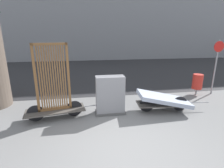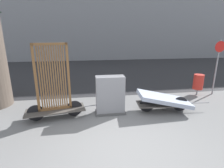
{
  "view_description": "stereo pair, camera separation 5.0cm",
  "coord_description": "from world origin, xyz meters",
  "views": [
    {
      "loc": [
        -0.8,
        -3.15,
        2.5
      ],
      "look_at": [
        0.0,
        1.95,
        1.02
      ],
      "focal_mm": 28.0,
      "sensor_mm": 36.0,
      "label": 1
    },
    {
      "loc": [
        -0.75,
        -3.16,
        2.5
      ],
      "look_at": [
        0.0,
        1.95,
        1.02
      ],
      "focal_mm": 28.0,
      "sensor_mm": 36.0,
      "label": 2
    }
  ],
  "objects": [
    {
      "name": "ground_plane",
      "position": [
        0.0,
        0.0,
        0.0
      ],
      "size": [
        60.0,
        60.0,
        0.0
      ],
      "primitive_type": "plane",
      "color": "slate"
    },
    {
      "name": "road_strip",
      "position": [
        0.0,
        8.93,
        0.0
      ],
      "size": [
        56.0,
        10.5,
        0.01
      ],
      "color": "#2D2D30",
      "rests_on": "ground_plane"
    },
    {
      "name": "bike_cart_with_bedframe",
      "position": [
        -1.74,
        1.95,
        0.8
      ],
      "size": [
        2.47,
        0.91,
        2.28
      ],
      "rotation": [
        0.0,
        0.0,
        0.17
      ],
      "color": "#4C4742",
      "rests_on": "ground_plane"
    },
    {
      "name": "bike_cart_with_mattress",
      "position": [
        1.75,
        1.95,
        0.4
      ],
      "size": [
        2.46,
        1.03,
        0.68
      ],
      "rotation": [
        0.0,
        0.0,
        -0.08
      ],
      "color": "#4C4742",
      "rests_on": "ground_plane"
    },
    {
      "name": "utility_cabinet",
      "position": [
        -0.05,
        2.05,
        0.58
      ],
      "size": [
        0.96,
        0.46,
        1.25
      ],
      "color": "#4C4C4C",
      "rests_on": "ground_plane"
    },
    {
      "name": "trash_bin",
      "position": [
        3.88,
        3.33,
        0.57
      ],
      "size": [
        0.41,
        0.41,
        0.88
      ],
      "color": "gray",
      "rests_on": "ground_plane"
    },
    {
      "name": "sign_post",
      "position": [
        4.61,
        3.32,
        1.42
      ],
      "size": [
        0.44,
        0.06,
        2.29
      ],
      "color": "gray",
      "rests_on": "ground_plane"
    }
  ]
}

